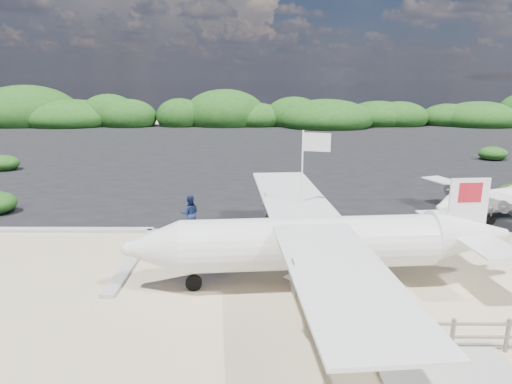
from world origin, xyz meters
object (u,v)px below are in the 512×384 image
crew_b (190,214)px  aircraft_small (155,144)px  crew_a (171,246)px  aircraft_large (377,157)px  flagpole (300,260)px  baggage_cart (204,264)px  signboard (319,281)px

crew_b → aircraft_small: 31.63m
crew_a → aircraft_large: (14.69, 25.85, -0.92)m
flagpole → crew_b: size_ratio=2.91×
baggage_cart → aircraft_large: aircraft_large is taller
baggage_cart → aircraft_small: size_ratio=0.41×
flagpole → aircraft_small: size_ratio=0.80×
signboard → crew_a: bearing=145.5°
signboard → aircraft_small: bearing=88.9°
baggage_cart → flagpole: (3.91, 0.44, 0.00)m
signboard → crew_b: size_ratio=0.89×
flagpole → crew_a: size_ratio=2.93×
flagpole → crew_a: 5.31m
signboard → aircraft_large: size_ratio=0.10×
flagpole → signboard: flagpole is taller
baggage_cart → aircraft_large: (13.42, 25.55, 0.00)m
signboard → aircraft_small: size_ratio=0.24×
baggage_cart → signboard: (4.46, -1.51, 0.00)m
aircraft_large → aircraft_small: 24.73m
signboard → crew_a: crew_a is taller
crew_a → aircraft_large: aircraft_large is taller
aircraft_large → aircraft_small: bearing=-26.2°
baggage_cart → crew_a: crew_a is taller
crew_a → aircraft_small: (-8.39, 34.74, -0.92)m
crew_b → flagpole: bearing=135.1°
aircraft_large → baggage_cart: bearing=57.2°
crew_a → crew_b: bearing=-102.0°
crew_a → crew_b: 4.30m
crew_a → baggage_cart: bearing=-177.0°
flagpole → aircraft_large: flagpole is taller
crew_b → baggage_cart: bearing=96.2°
crew_b → aircraft_large: aircraft_large is taller
aircraft_large → crew_b: bearing=50.8°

